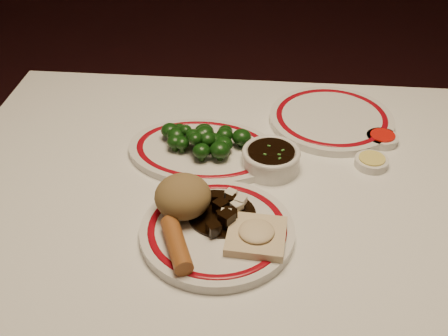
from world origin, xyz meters
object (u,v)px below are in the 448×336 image
at_px(main_plate, 217,231).
at_px(stirfry_heap, 223,212).
at_px(rice_mound, 183,196).
at_px(fried_wonton, 256,235).
at_px(soy_bowl, 271,160).
at_px(spring_roll, 177,244).
at_px(broccoli_plate, 203,150).
at_px(dining_table, 262,238).
at_px(broccoli_pile, 204,139).

distance_m(main_plate, stirfry_heap, 0.03).
distance_m(rice_mound, fried_wonton, 0.14).
distance_m(rice_mound, soy_bowl, 0.22).
relative_size(main_plate, stirfry_heap, 2.42).
bearing_deg(stirfry_heap, spring_roll, -126.15).
height_order(main_plate, broccoli_plate, main_plate).
bearing_deg(dining_table, rice_mound, -154.74).
height_order(spring_roll, broccoli_plate, spring_roll).
xyz_separation_m(spring_roll, soy_bowl, (0.14, 0.25, -0.01)).
relative_size(spring_roll, broccoli_pile, 0.60).
height_order(dining_table, stirfry_heap, stirfry_heap).
relative_size(dining_table, spring_roll, 11.10).
distance_m(rice_mound, spring_roll, 0.09).
bearing_deg(broccoli_plate, spring_roll, -91.20).
bearing_deg(fried_wonton, soy_bowl, 85.29).
xyz_separation_m(main_plate, soy_bowl, (0.08, 0.19, 0.01)).
bearing_deg(broccoli_plate, main_plate, -77.50).
bearing_deg(broccoli_plate, soy_bowl, -15.00).
xyz_separation_m(main_plate, fried_wonton, (0.06, -0.02, 0.02)).
relative_size(fried_wonton, soy_bowl, 0.90).
bearing_deg(dining_table, broccoli_pile, 133.29).
xyz_separation_m(dining_table, stirfry_heap, (-0.07, -0.07, 0.12)).
relative_size(rice_mound, stirfry_heap, 0.79).
height_order(dining_table, soy_bowl, soy_bowl).
height_order(dining_table, main_plate, main_plate).
bearing_deg(main_plate, broccoli_pile, 102.20).
xyz_separation_m(stirfry_heap, soy_bowl, (0.07, 0.16, -0.01)).
distance_m(fried_wonton, broccoli_plate, 0.28).
height_order(main_plate, soy_bowl, soy_bowl).
relative_size(main_plate, spring_roll, 2.67).
distance_m(main_plate, spring_roll, 0.08).
xyz_separation_m(broccoli_plate, soy_bowl, (0.13, -0.04, 0.01)).
xyz_separation_m(rice_mound, soy_bowl, (0.14, 0.16, -0.03)).
relative_size(dining_table, broccoli_plate, 3.78).
bearing_deg(fried_wonton, stirfry_heap, 138.65).
relative_size(spring_roll, fried_wonton, 1.10).
distance_m(main_plate, fried_wonton, 0.07).
height_order(stirfry_heap, soy_bowl, stirfry_heap).
bearing_deg(dining_table, fried_wonton, -94.71).
bearing_deg(soy_bowl, main_plate, -113.01).
bearing_deg(fried_wonton, main_plate, 161.53).
xyz_separation_m(dining_table, broccoli_plate, (-0.12, 0.13, 0.10)).
height_order(fried_wonton, stirfry_heap, stirfry_heap).
height_order(rice_mound, spring_roll, rice_mound).
bearing_deg(stirfry_heap, dining_table, 45.60).
bearing_deg(soy_bowl, stirfry_heap, -114.46).
distance_m(dining_table, broccoli_pile, 0.22).
height_order(broccoli_pile, soy_bowl, broccoli_pile).
bearing_deg(rice_mound, soy_bowl, 48.29).
distance_m(main_plate, soy_bowl, 0.21).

